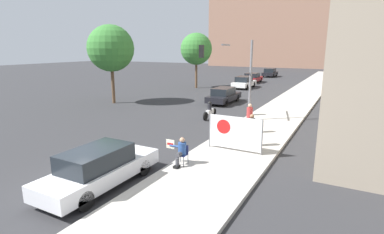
{
  "coord_description": "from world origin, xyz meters",
  "views": [
    {
      "loc": [
        8.02,
        -6.72,
        4.93
      ],
      "look_at": [
        0.98,
        6.38,
        1.47
      ],
      "focal_mm": 28.0,
      "sensor_mm": 36.0,
      "label": 1
    }
  ],
  "objects_px": {
    "jogger_on_sidewalk": "(251,130)",
    "parked_car_curbside": "(99,168)",
    "traffic_light_pole": "(231,66)",
    "protest_banner": "(234,133)",
    "car_on_road_midblock": "(244,82)",
    "street_tree_near_curb": "(111,48)",
    "street_tree_midblock": "(196,49)",
    "car_on_road_far_lane": "(270,73)",
    "car_on_road_nearest": "(224,95)",
    "car_on_road_distant": "(252,78)",
    "pedestrian_behind": "(249,118)",
    "motorcycle_on_road": "(210,111)",
    "seated_protester": "(181,151)"
  },
  "relations": [
    {
      "from": "jogger_on_sidewalk",
      "to": "parked_car_curbside",
      "type": "distance_m",
      "value": 7.47
    },
    {
      "from": "jogger_on_sidewalk",
      "to": "traffic_light_pole",
      "type": "distance_m",
      "value": 6.47
    },
    {
      "from": "protest_banner",
      "to": "car_on_road_midblock",
      "type": "bearing_deg",
      "value": 107.53
    },
    {
      "from": "street_tree_near_curb",
      "to": "street_tree_midblock",
      "type": "bearing_deg",
      "value": 82.24
    },
    {
      "from": "protest_banner",
      "to": "car_on_road_far_lane",
      "type": "height_order",
      "value": "protest_banner"
    },
    {
      "from": "protest_banner",
      "to": "car_on_road_nearest",
      "type": "height_order",
      "value": "protest_banner"
    },
    {
      "from": "jogger_on_sidewalk",
      "to": "car_on_road_distant",
      "type": "height_order",
      "value": "jogger_on_sidewalk"
    },
    {
      "from": "traffic_light_pole",
      "to": "car_on_road_distant",
      "type": "xyz_separation_m",
      "value": [
        -5.56,
        23.3,
        -3.05
      ]
    },
    {
      "from": "pedestrian_behind",
      "to": "protest_banner",
      "type": "bearing_deg",
      "value": -164.26
    },
    {
      "from": "motorcycle_on_road",
      "to": "traffic_light_pole",
      "type": "bearing_deg",
      "value": -2.92
    },
    {
      "from": "parked_car_curbside",
      "to": "car_on_road_nearest",
      "type": "xyz_separation_m",
      "value": [
        -2.48,
        17.7,
        -0.03
      ]
    },
    {
      "from": "motorcycle_on_road",
      "to": "parked_car_curbside",
      "type": "bearing_deg",
      "value": -84.83
    },
    {
      "from": "seated_protester",
      "to": "car_on_road_midblock",
      "type": "relative_size",
      "value": 0.25
    },
    {
      "from": "pedestrian_behind",
      "to": "car_on_road_nearest",
      "type": "xyz_separation_m",
      "value": [
        -5.2,
        8.87,
        -0.32
      ]
    },
    {
      "from": "protest_banner",
      "to": "car_on_road_nearest",
      "type": "distance_m",
      "value": 13.35
    },
    {
      "from": "pedestrian_behind",
      "to": "motorcycle_on_road",
      "type": "bearing_deg",
      "value": 63.68
    },
    {
      "from": "seated_protester",
      "to": "car_on_road_distant",
      "type": "xyz_separation_m",
      "value": [
        -6.81,
        32.0,
        -0.08
      ]
    },
    {
      "from": "traffic_light_pole",
      "to": "car_on_road_midblock",
      "type": "height_order",
      "value": "traffic_light_pole"
    },
    {
      "from": "car_on_road_nearest",
      "to": "street_tree_midblock",
      "type": "xyz_separation_m",
      "value": [
        -7.05,
        8.15,
        4.04
      ]
    },
    {
      "from": "jogger_on_sidewalk",
      "to": "car_on_road_midblock",
      "type": "height_order",
      "value": "jogger_on_sidewalk"
    },
    {
      "from": "car_on_road_far_lane",
      "to": "seated_protester",
      "type": "bearing_deg",
      "value": -80.84
    },
    {
      "from": "protest_banner",
      "to": "jogger_on_sidewalk",
      "type": "bearing_deg",
      "value": 63.9
    },
    {
      "from": "parked_car_curbside",
      "to": "car_on_road_distant",
      "type": "distance_m",
      "value": 35.22
    },
    {
      "from": "pedestrian_behind",
      "to": "street_tree_midblock",
      "type": "height_order",
      "value": "street_tree_midblock"
    },
    {
      "from": "seated_protester",
      "to": "traffic_light_pole",
      "type": "height_order",
      "value": "traffic_light_pole"
    },
    {
      "from": "seated_protester",
      "to": "parked_car_curbside",
      "type": "bearing_deg",
      "value": -100.14
    },
    {
      "from": "traffic_light_pole",
      "to": "street_tree_near_curb",
      "type": "bearing_deg",
      "value": 172.94
    },
    {
      "from": "car_on_road_far_lane",
      "to": "street_tree_midblock",
      "type": "height_order",
      "value": "street_tree_midblock"
    },
    {
      "from": "pedestrian_behind",
      "to": "car_on_road_nearest",
      "type": "relative_size",
      "value": 0.37
    },
    {
      "from": "car_on_road_nearest",
      "to": "car_on_road_far_lane",
      "type": "xyz_separation_m",
      "value": [
        -2.58,
        27.1,
        0.02
      ]
    },
    {
      "from": "traffic_light_pole",
      "to": "jogger_on_sidewalk",
      "type": "bearing_deg",
      "value": -58.27
    },
    {
      "from": "jogger_on_sidewalk",
      "to": "car_on_road_distant",
      "type": "xyz_separation_m",
      "value": [
        -8.64,
        28.28,
        -0.29
      ]
    },
    {
      "from": "traffic_light_pole",
      "to": "street_tree_midblock",
      "type": "bearing_deg",
      "value": 124.96
    },
    {
      "from": "pedestrian_behind",
      "to": "seated_protester",
      "type": "bearing_deg",
      "value": -179.43
    },
    {
      "from": "car_on_road_distant",
      "to": "street_tree_midblock",
      "type": "relative_size",
      "value": 0.65
    },
    {
      "from": "car_on_road_far_lane",
      "to": "motorcycle_on_road",
      "type": "relative_size",
      "value": 2.05
    },
    {
      "from": "car_on_road_far_lane",
      "to": "car_on_road_distant",
      "type": "bearing_deg",
      "value": -90.23
    },
    {
      "from": "street_tree_midblock",
      "to": "motorcycle_on_road",
      "type": "bearing_deg",
      "value": -59.19
    },
    {
      "from": "pedestrian_behind",
      "to": "traffic_light_pole",
      "type": "xyz_separation_m",
      "value": [
        -2.26,
        2.72,
        2.73
      ]
    },
    {
      "from": "jogger_on_sidewalk",
      "to": "parked_car_curbside",
      "type": "relative_size",
      "value": 0.34
    },
    {
      "from": "parked_car_curbside",
      "to": "car_on_road_far_lane",
      "type": "bearing_deg",
      "value": 96.45
    },
    {
      "from": "car_on_road_midblock",
      "to": "car_on_road_distant",
      "type": "bearing_deg",
      "value": 97.83
    },
    {
      "from": "car_on_road_distant",
      "to": "car_on_road_far_lane",
      "type": "bearing_deg",
      "value": 89.77
    },
    {
      "from": "protest_banner",
      "to": "car_on_road_far_lane",
      "type": "distance_m",
      "value": 40.08
    },
    {
      "from": "jogger_on_sidewalk",
      "to": "car_on_road_nearest",
      "type": "distance_m",
      "value": 12.66
    },
    {
      "from": "car_on_road_distant",
      "to": "street_tree_near_curb",
      "type": "distance_m",
      "value": 23.08
    },
    {
      "from": "car_on_road_midblock",
      "to": "street_tree_near_curb",
      "type": "relative_size",
      "value": 0.67
    },
    {
      "from": "car_on_road_midblock",
      "to": "car_on_road_far_lane",
      "type": "distance_m",
      "value": 16.22
    },
    {
      "from": "pedestrian_behind",
      "to": "street_tree_midblock",
      "type": "distance_m",
      "value": 21.3
    },
    {
      "from": "car_on_road_distant",
      "to": "street_tree_midblock",
      "type": "xyz_separation_m",
      "value": [
        -4.43,
        -9.0,
        4.06
      ]
    }
  ]
}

